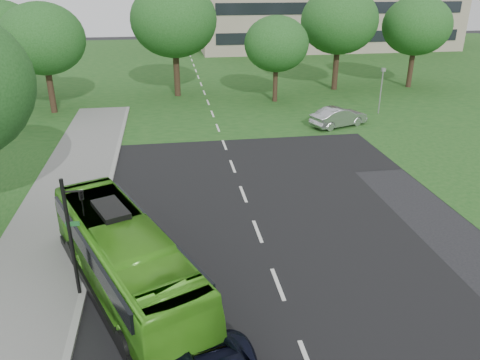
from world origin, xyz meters
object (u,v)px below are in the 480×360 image
at_px(tree_park_c, 276,44).
at_px(bus, 124,259).
at_px(tree_park_d, 339,21).
at_px(sedan, 339,117).
at_px(tree_park_a, 43,39).
at_px(tree_park_f, 0,34).
at_px(traffic_light, 74,230).
at_px(tree_park_e, 417,26).
at_px(tree_park_b, 174,20).
at_px(camera_pole, 382,85).

distance_m(tree_park_c, bus, 29.69).
height_order(tree_park_c, tree_park_d, tree_park_d).
distance_m(bus, sedan, 23.70).
height_order(tree_park_a, tree_park_f, tree_park_f).
bearing_deg(traffic_light, tree_park_c, 46.14).
xyz_separation_m(tree_park_e, traffic_light, (-28.35, -30.86, -3.42)).
bearing_deg(tree_park_f, tree_park_b, 0.16).
height_order(tree_park_b, tree_park_f, tree_park_b).
height_order(tree_park_b, traffic_light, tree_park_b).
bearing_deg(tree_park_e, traffic_light, -132.58).
bearing_deg(tree_park_e, sedan, -134.53).
height_order(tree_park_c, tree_park_e, tree_park_e).
xyz_separation_m(tree_park_b, tree_park_d, (15.89, 0.33, -0.29)).
distance_m(tree_park_f, bus, 33.31).
height_order(bus, sedan, bus).
distance_m(tree_park_c, traffic_light, 30.18).
relative_size(tree_park_e, bus, 0.88).
bearing_deg(traffic_light, tree_park_d, 38.92).
bearing_deg(sedan, tree_park_f, 44.99).
height_order(tree_park_c, traffic_light, tree_park_c).
height_order(tree_park_e, bus, tree_park_e).
height_order(tree_park_a, traffic_light, tree_park_a).
bearing_deg(tree_park_d, bus, -121.16).
xyz_separation_m(sedan, camera_pole, (4.63, 3.00, 1.70)).
bearing_deg(sedan, tree_park_d, -38.94).
relative_size(tree_park_b, tree_park_c, 1.36).
distance_m(tree_park_b, bus, 31.31).
relative_size(tree_park_c, camera_pole, 2.00).
xyz_separation_m(tree_park_e, bus, (-26.79, -30.88, -4.69)).
bearing_deg(tree_park_e, tree_park_b, -179.53).
height_order(tree_park_f, traffic_light, tree_park_f).
relative_size(tree_park_b, tree_park_d, 1.05).
relative_size(tree_park_b, sedan, 2.28).
bearing_deg(tree_park_a, bus, -73.59).
bearing_deg(tree_park_d, tree_park_f, -179.30).
bearing_deg(camera_pole, tree_park_d, 74.23).
distance_m(tree_park_d, tree_park_e, 8.06).
bearing_deg(camera_pole, tree_park_b, 131.84).
relative_size(traffic_light, camera_pole, 1.21).
distance_m(tree_park_b, traffic_light, 31.27).
relative_size(sedan, traffic_light, 0.98).
bearing_deg(tree_park_a, tree_park_b, 23.14).
bearing_deg(tree_park_c, tree_park_e, 14.16).
height_order(bus, camera_pole, camera_pole).
distance_m(tree_park_a, tree_park_b, 11.53).
xyz_separation_m(tree_park_a, sedan, (22.40, -7.59, -5.27)).
bearing_deg(tree_park_c, camera_pole, -35.49).
xyz_separation_m(tree_park_e, sedan, (-12.10, -12.30, -5.37)).
distance_m(bus, camera_pole, 28.99).
relative_size(tree_park_d, tree_park_f, 1.11).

